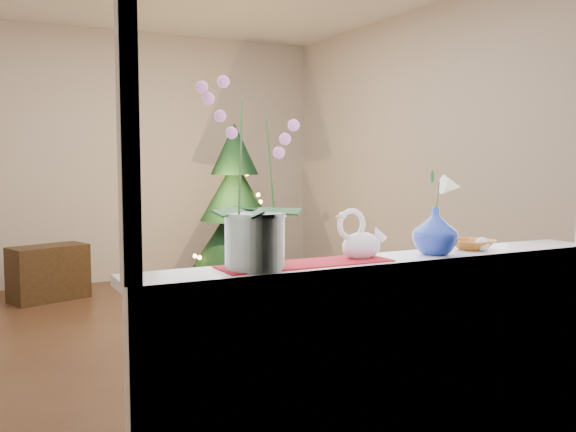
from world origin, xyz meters
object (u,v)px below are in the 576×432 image
at_px(swan, 361,235).
at_px(amber_dish, 473,245).
at_px(xmas_tree, 235,207).
at_px(paperweight, 482,244).
at_px(orchid_pot, 254,175).
at_px(side_table, 49,273).
at_px(blue_vase, 435,227).

distance_m(swan, amber_dish, 0.61).
bearing_deg(amber_dish, xmas_tree, 83.77).
bearing_deg(amber_dish, paperweight, -87.82).
xyz_separation_m(swan, paperweight, (0.60, -0.05, -0.07)).
height_order(paperweight, amber_dish, paperweight).
relative_size(orchid_pot, paperweight, 11.36).
bearing_deg(side_table, swan, -98.73).
bearing_deg(blue_vase, swan, 175.29).
bearing_deg(swan, orchid_pot, 176.43).
distance_m(blue_vase, amber_dish, 0.26).
bearing_deg(orchid_pot, xmas_tree, 68.61).
relative_size(orchid_pot, amber_dish, 4.49).
height_order(amber_dish, side_table, amber_dish).
distance_m(orchid_pot, xmas_tree, 4.14).
relative_size(swan, xmas_tree, 0.14).
bearing_deg(amber_dish, blue_vase, -172.26).
relative_size(paperweight, xmas_tree, 0.04).
distance_m(orchid_pot, side_table, 4.33).
xyz_separation_m(paperweight, xmas_tree, (0.41, 3.86, -0.11)).
bearing_deg(side_table, orchid_pot, -105.31).
bearing_deg(orchid_pot, swan, 2.97).
bearing_deg(blue_vase, orchid_pot, 179.71).
height_order(blue_vase, xmas_tree, xmas_tree).
bearing_deg(xmas_tree, amber_dish, -96.23).
height_order(orchid_pot, xmas_tree, xmas_tree).
relative_size(paperweight, side_table, 0.09).
bearing_deg(swan, paperweight, -11.56).
height_order(paperweight, xmas_tree, xmas_tree).
height_order(swan, xmas_tree, xmas_tree).
bearing_deg(blue_vase, amber_dish, 7.74).
height_order(amber_dish, xmas_tree, xmas_tree).
xyz_separation_m(orchid_pot, side_table, (-0.25, 4.20, -1.01)).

